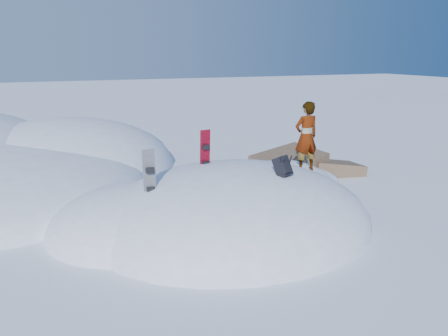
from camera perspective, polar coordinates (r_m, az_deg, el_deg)
name	(u,v)px	position (r m, az deg, el deg)	size (l,w,h in m)	color
ground	(234,224)	(10.93, 1.29, -7.38)	(120.00, 120.00, 0.00)	white
snow_mound	(224,222)	(11.07, -0.04, -7.08)	(8.00, 6.00, 3.00)	white
rock_outcrop	(297,177)	(15.12, 9.53, -1.16)	(4.68, 4.41, 1.68)	brown
snowboard_red	(205,157)	(10.96, -2.48, 1.44)	(0.28, 0.18, 1.42)	red
snowboard_dark	(150,182)	(9.77, -9.65, -1.78)	(0.28, 0.19, 1.47)	black
backpack	(283,167)	(10.12, 7.73, 0.16)	(0.48, 0.55, 0.56)	black
gear_pile	(143,255)	(9.29, -10.57, -11.06)	(0.91, 0.71, 0.24)	black
person	(306,137)	(11.66, 10.68, 4.04)	(0.67, 0.44, 1.85)	slate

